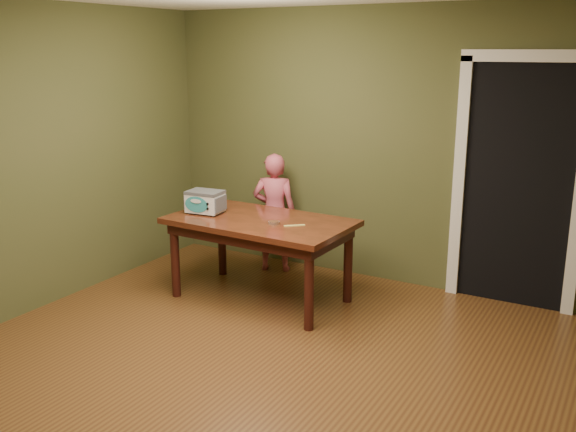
# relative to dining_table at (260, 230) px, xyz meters

# --- Properties ---
(floor) EXTENTS (5.00, 5.00, 0.00)m
(floor) POSITION_rel_dining_table_xyz_m (0.67, -1.45, -0.65)
(floor) COLOR brown
(floor) RESTS_ON ground
(room_shell) EXTENTS (4.52, 5.02, 2.61)m
(room_shell) POSITION_rel_dining_table_xyz_m (0.67, -1.45, 1.06)
(room_shell) COLOR #474A27
(room_shell) RESTS_ON ground
(doorway) EXTENTS (1.10, 0.66, 2.25)m
(doorway) POSITION_rel_dining_table_xyz_m (1.97, 1.33, 0.41)
(doorway) COLOR black
(doorway) RESTS_ON ground
(dining_table) EXTENTS (1.63, 0.95, 0.75)m
(dining_table) POSITION_rel_dining_table_xyz_m (0.00, 0.00, 0.00)
(dining_table) COLOR #36180C
(dining_table) RESTS_ON floor
(toy_oven) EXTENTS (0.36, 0.26, 0.21)m
(toy_oven) POSITION_rel_dining_table_xyz_m (-0.55, -0.06, 0.21)
(toy_oven) COLOR #4C4F54
(toy_oven) RESTS_ON dining_table
(baking_pan) EXTENTS (0.10, 0.10, 0.02)m
(baking_pan) POSITION_rel_dining_table_xyz_m (0.19, -0.08, 0.11)
(baking_pan) COLOR silver
(baking_pan) RESTS_ON dining_table
(spatula) EXTENTS (0.15, 0.14, 0.01)m
(spatula) POSITION_rel_dining_table_xyz_m (0.37, -0.05, 0.10)
(spatula) COLOR #D7C95D
(spatula) RESTS_ON dining_table
(child) EXTENTS (0.51, 0.42, 1.21)m
(child) POSITION_rel_dining_table_xyz_m (-0.30, 0.75, -0.05)
(child) COLOR #BF4E61
(child) RESTS_ON floor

